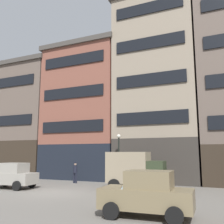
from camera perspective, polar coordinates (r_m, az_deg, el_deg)
ground_plane at (r=17.82m, az=-12.99°, el=-17.14°), size 120.00×120.00×0.00m
building_far_left at (r=33.01m, az=-19.60°, el=-1.52°), size 10.18×6.03×13.20m
building_center_left at (r=27.71m, az=-5.80°, el=0.23°), size 8.58×6.03×14.01m
building_center_right at (r=25.26m, az=10.15°, el=5.67°), size 7.91×6.03×17.80m
delivery_truck_far at (r=18.12m, az=5.57°, el=-12.66°), size 4.45×2.38×2.62m
sedan_dark at (r=20.62m, az=-21.47°, el=-13.08°), size 3.82×2.11×1.83m
sedan_light at (r=10.91m, az=7.82°, el=-17.63°), size 3.78×2.01×1.83m
pedestrian_officer at (r=22.86m, az=-8.22°, el=-12.99°), size 0.48×0.48×1.79m
streetlamp_curbside at (r=21.54m, az=1.52°, el=-8.82°), size 0.32×0.32×4.12m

